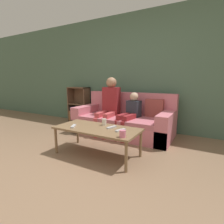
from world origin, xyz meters
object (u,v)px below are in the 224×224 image
coffee_table (97,130)px  tv_remote_2 (112,127)px  cup_far (123,134)px  cup_near (104,122)px  person_adult (110,102)px  tv_remote_1 (73,126)px  person_child (130,112)px  tv_remote_0 (120,130)px  bookshelf (79,109)px  couch (124,121)px

coffee_table → tv_remote_2: (0.20, 0.09, 0.05)m
cup_far → cup_near: bearing=142.6°
person_adult → cup_near: (0.42, -0.90, -0.19)m
cup_near → tv_remote_1: (-0.36, -0.32, -0.04)m
person_child → tv_remote_0: (0.29, -1.01, -0.06)m
bookshelf → person_child: 1.84m
bookshelf → person_adult: 1.39m
person_child → cup_near: size_ratio=8.60×
cup_far → tv_remote_0: cup_far is taller
tv_remote_0 → cup_far: bearing=-38.0°
tv_remote_1 → coffee_table: bearing=-5.5°
person_adult → tv_remote_2: person_adult is taller
tv_remote_2 → cup_near: bearing=172.6°
tv_remote_0 → tv_remote_1: 0.74m
coffee_table → cup_far: cup_far is taller
cup_far → tv_remote_2: 0.44m
person_child → cup_far: (0.43, -1.24, -0.03)m
cup_far → tv_remote_1: (-0.87, 0.07, -0.03)m
person_child → couch: bearing=151.9°
person_adult → tv_remote_2: 1.19m
couch → coffee_table: (0.10, -1.17, 0.12)m
cup_near → person_adult: bearing=114.9°
person_child → coffee_table: bearing=-86.8°
couch → bookshelf: (-1.56, 0.42, 0.08)m
coffee_table → person_child: 1.04m
tv_remote_0 → person_child: bearing=126.2°
tv_remote_1 → person_adult: bearing=65.6°
person_adult → tv_remote_2: bearing=-61.1°
couch → tv_remote_2: bearing=-74.4°
coffee_table → cup_near: (0.02, 0.18, 0.09)m
tv_remote_1 → tv_remote_2: bearing=-4.6°
couch → tv_remote_1: couch is taller
cup_far → tv_remote_0: 0.27m
couch → tv_remote_1: bearing=-100.3°
cup_far → tv_remote_0: (-0.14, 0.23, -0.03)m
couch → person_adult: size_ratio=1.70×
couch → cup_far: (0.63, -1.38, 0.20)m
person_adult → tv_remote_1: bearing=-89.4°
person_adult → person_child: person_adult is taller
bookshelf → couch: bearing=-15.0°
tv_remote_0 → tv_remote_2: same height
cup_near → tv_remote_2: size_ratio=0.59×
cup_far → tv_remote_1: size_ratio=0.52×
person_child → cup_near: person_child is taller
tv_remote_1 → tv_remote_2: same height
person_adult → cup_far: size_ratio=13.31×
couch → person_adult: (-0.30, -0.09, 0.40)m
tv_remote_1 → person_child: bearing=42.4°
cup_near → tv_remote_1: 0.48m
coffee_table → person_adult: bearing=110.4°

